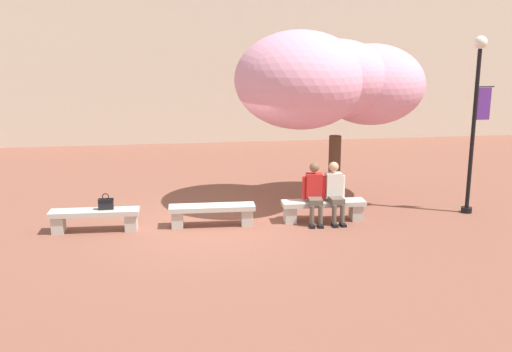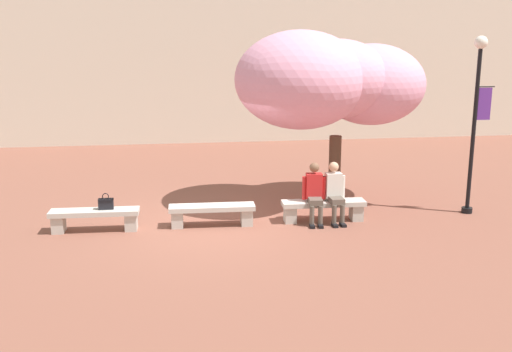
# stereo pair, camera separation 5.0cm
# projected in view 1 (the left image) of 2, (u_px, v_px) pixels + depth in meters

# --- Properties ---
(ground_plane) EXTENTS (100.00, 100.00, 0.00)m
(ground_plane) POSITION_uv_depth(u_px,v_px,m) (212.00, 226.00, 12.61)
(ground_plane) COLOR brown
(building_facade) EXTENTS (28.00, 4.00, 7.72)m
(building_facade) POSITION_uv_depth(u_px,v_px,m) (188.00, 36.00, 23.20)
(building_facade) COLOR beige
(building_facade) RESTS_ON ground
(stone_bench_west_end) EXTENTS (1.81, 0.48, 0.45)m
(stone_bench_west_end) POSITION_uv_depth(u_px,v_px,m) (95.00, 217.00, 12.21)
(stone_bench_west_end) COLOR #BCB7AD
(stone_bench_west_end) RESTS_ON ground
(stone_bench_near_west) EXTENTS (1.81, 0.48, 0.45)m
(stone_bench_near_west) POSITION_uv_depth(u_px,v_px,m) (212.00, 212.00, 12.54)
(stone_bench_near_west) COLOR #BCB7AD
(stone_bench_near_west) RESTS_ON ground
(stone_bench_center) EXTENTS (1.81, 0.48, 0.45)m
(stone_bench_center) POSITION_uv_depth(u_px,v_px,m) (323.00, 207.00, 12.88)
(stone_bench_center) COLOR #BCB7AD
(stone_bench_center) RESTS_ON ground
(person_seated_left) EXTENTS (0.51, 0.71, 1.29)m
(person_seated_left) POSITION_uv_depth(u_px,v_px,m) (315.00, 191.00, 12.71)
(person_seated_left) COLOR black
(person_seated_left) RESTS_ON ground
(person_seated_right) EXTENTS (0.51, 0.69, 1.29)m
(person_seated_right) POSITION_uv_depth(u_px,v_px,m) (334.00, 190.00, 12.77)
(person_seated_right) COLOR black
(person_seated_right) RESTS_ON ground
(handbag) EXTENTS (0.30, 0.15, 0.34)m
(handbag) POSITION_uv_depth(u_px,v_px,m) (106.00, 203.00, 12.19)
(handbag) COLOR black
(handbag) RESTS_ON stone_bench_west_end
(cherry_tree_main) EXTENTS (4.54, 3.25, 4.04)m
(cherry_tree_main) POSITION_uv_depth(u_px,v_px,m) (329.00, 81.00, 13.64)
(cherry_tree_main) COLOR #513828
(cherry_tree_main) RESTS_ON ground
(lamp_post_with_banner) EXTENTS (0.54, 0.28, 3.91)m
(lamp_post_with_banner) POSITION_uv_depth(u_px,v_px,m) (476.00, 109.00, 13.02)
(lamp_post_with_banner) COLOR black
(lamp_post_with_banner) RESTS_ON ground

